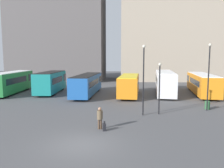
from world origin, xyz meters
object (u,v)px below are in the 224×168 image
object	(u,v)px
bus_1	(51,81)
lamp_post_1	(209,72)
bus_3	(129,85)
traveler	(100,116)
suitcase	(104,127)
lamp_post_2	(159,84)
trash_bin	(207,105)
bus_2	(87,84)
bus_0	(12,82)
bus_4	(165,82)
lamp_post_0	(143,75)
bus_5	(202,83)

from	to	relation	value
bus_1	lamp_post_1	world-z (taller)	lamp_post_1
bus_3	traveler	bearing A→B (deg)	175.50
suitcase	lamp_post_2	size ratio (longest dim) A/B	0.16
bus_3	trash_bin	bearing A→B (deg)	-130.98
bus_2	lamp_post_1	world-z (taller)	lamp_post_1
bus_0	bus_3	distance (m)	17.69
bus_4	lamp_post_1	distance (m)	10.95
lamp_post_0	bus_4	bearing A→B (deg)	70.92
bus_1	bus_3	xyz separation A→B (m)	(11.86, -2.02, -0.18)
lamp_post_0	lamp_post_2	xyz separation A→B (m)	(1.52, 0.45, -0.84)
bus_0	suitcase	xyz separation A→B (m)	(15.36, -16.95, -1.48)
bus_1	bus_5	xyz separation A→B (m)	(22.62, -0.07, -0.12)
bus_1	suitcase	bearing A→B (deg)	-153.56
bus_1	suitcase	xyz separation A→B (m)	(9.59, -17.47, -1.47)
bus_2	suitcase	xyz separation A→B (m)	(3.76, -15.91, -1.33)
bus_2	lamp_post_2	distance (m)	13.86
bus_1	bus_4	bearing A→B (deg)	-93.09
suitcase	lamp_post_2	world-z (taller)	lamp_post_2
suitcase	lamp_post_1	distance (m)	12.39
bus_3	lamp_post_0	size ratio (longest dim) A/B	1.50
bus_5	lamp_post_0	xyz separation A→B (m)	(-9.84, -12.84, 2.09)
bus_1	suitcase	world-z (taller)	bus_1
bus_1	bus_2	bearing A→B (deg)	-107.26
bus_1	trash_bin	size ratio (longest dim) A/B	10.99
bus_2	bus_4	bearing A→B (deg)	-80.69
lamp_post_1	lamp_post_2	size ratio (longest dim) A/B	1.39
bus_5	suitcase	size ratio (longest dim) A/B	16.73
trash_bin	bus_1	bearing A→B (deg)	152.63
bus_5	bus_0	bearing A→B (deg)	99.51
bus_0	traveler	world-z (taller)	bus_0
bus_3	bus_5	size ratio (longest dim) A/B	0.77
suitcase	lamp_post_2	distance (m)	7.36
suitcase	trash_bin	distance (m)	12.42
bus_0	bus_5	bearing A→B (deg)	-92.44
bus_1	lamp_post_0	distance (m)	18.27
lamp_post_2	bus_2	bearing A→B (deg)	127.86
bus_5	suitcase	world-z (taller)	bus_5
traveler	lamp_post_2	distance (m)	7.12
traveler	lamp_post_1	size ratio (longest dim) A/B	0.25
bus_3	traveler	size ratio (longest dim) A/B	5.88
bus_5	lamp_post_2	xyz separation A→B (m)	(-8.32, -12.38, 1.25)
bus_5	lamp_post_0	distance (m)	16.31
bus_5	suitcase	xyz separation A→B (m)	(-13.03, -17.40, -1.36)
trash_bin	lamp_post_1	bearing A→B (deg)	-113.55
traveler	bus_4	bearing A→B (deg)	-38.89
bus_2	lamp_post_1	distance (m)	16.53
trash_bin	lamp_post_0	bearing A→B (deg)	-158.16
bus_0	bus_2	world-z (taller)	bus_0
bus_2	bus_3	world-z (taller)	bus_2
lamp_post_0	trash_bin	world-z (taller)	lamp_post_0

